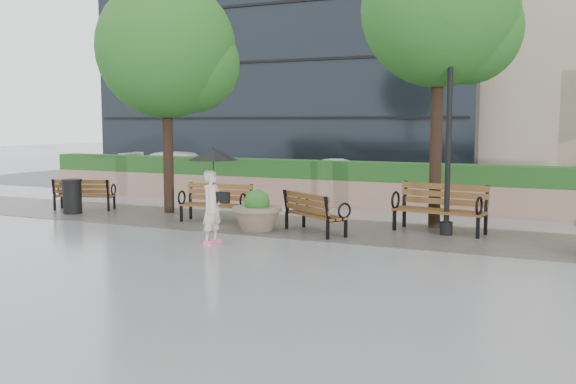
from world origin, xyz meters
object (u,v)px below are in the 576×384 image
at_px(bench_3, 439,219).
at_px(car_right, 342,176).
at_px(planter_left, 257,215).
at_px(car_left, 185,170).
at_px(pedestrian, 213,186).
at_px(bench_0, 85,201).
at_px(bench_2, 315,221).
at_px(lamppost, 448,150).
at_px(bench_1, 216,211).
at_px(trash_bin, 72,197).

relative_size(bench_3, car_right, 0.59).
relative_size(planter_left, car_left, 0.24).
xyz_separation_m(bench_3, planter_left, (-3.89, -1.49, 0.05)).
bearing_deg(car_right, pedestrian, 175.23).
relative_size(bench_0, bench_2, 0.98).
relative_size(lamppost, car_left, 0.90).
relative_size(bench_1, trash_bin, 2.03).
bearing_deg(bench_3, car_right, 134.03).
bearing_deg(bench_2, trash_bin, 31.91).
distance_m(bench_0, lamppost, 10.34).
height_order(bench_3, car_right, car_right).
bearing_deg(trash_bin, pedestrian, -20.07).
bearing_deg(bench_3, planter_left, -150.51).
distance_m(bench_2, lamppost, 3.34).
relative_size(bench_1, pedestrian, 0.94).
bearing_deg(car_right, bench_3, -154.10).
bearing_deg(bench_1, planter_left, -29.08).
height_order(bench_1, trash_bin, bench_1).
relative_size(bench_0, bench_3, 0.83).
bearing_deg(bench_0, car_left, -101.88).
bearing_deg(trash_bin, planter_left, -3.18).
height_order(bench_2, planter_left, planter_left).
distance_m(bench_1, car_left, 8.76).
bearing_deg(bench_2, bench_0, 26.37).
bearing_deg(bench_2, car_right, -41.43).
height_order(bench_0, lamppost, lamppost).
xyz_separation_m(planter_left, lamppost, (4.10, 1.24, 1.52)).
bearing_deg(pedestrian, bench_1, 34.34).
bearing_deg(bench_0, bench_1, 155.60).
bearing_deg(bench_3, car_left, 159.68).
bearing_deg(bench_1, bench_3, 3.41).
bearing_deg(lamppost, car_left, 150.56).
bearing_deg(bench_2, lamppost, -126.93).
bearing_deg(bench_3, bench_0, -168.96).
bearing_deg(bench_0, bench_3, 162.82).
height_order(bench_2, car_left, car_left).
bearing_deg(bench_3, bench_2, -144.90).
xyz_separation_m(bench_0, lamppost, (10.21, 0.18, 1.63)).
relative_size(bench_2, car_right, 0.50).
bearing_deg(car_right, car_left, 87.46).
xyz_separation_m(bench_3, car_right, (-4.81, 6.76, 0.27)).
bearing_deg(bench_0, trash_bin, 88.72).
height_order(trash_bin, pedestrian, pedestrian).
distance_m(bench_0, bench_3, 10.02).
xyz_separation_m(bench_3, car_left, (-10.88, 6.01, 0.36)).
distance_m(car_right, pedestrian, 10.08).
relative_size(bench_0, car_left, 0.37).
bearing_deg(planter_left, bench_2, 9.26).
distance_m(lamppost, car_right, 8.71).
xyz_separation_m(bench_0, bench_2, (7.47, -0.84, 0.01)).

